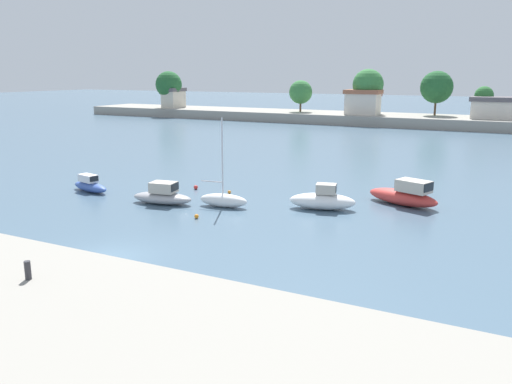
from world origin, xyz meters
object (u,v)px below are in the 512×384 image
mooring_bollard (28,270)px  mooring_buoy_2 (197,216)px  moored_boat_3 (323,200)px  moored_boat_2 (223,200)px  mooring_buoy_1 (229,192)px  moored_boat_4 (405,195)px  moored_boat_1 (163,196)px  mooring_buoy_0 (196,187)px  moored_boat_0 (90,185)px

mooring_bollard → mooring_buoy_2: 15.12m
moored_boat_3 → mooring_buoy_2: 8.39m
moored_boat_2 → mooring_buoy_1: moored_boat_2 is taller
moored_boat_4 → mooring_buoy_1: size_ratio=20.98×
moored_boat_2 → mooring_buoy_2: bearing=-98.0°
moored_boat_2 → moored_boat_3: 6.61m
moored_boat_1 → mooring_buoy_2: size_ratio=16.46×
moored_boat_1 → mooring_bollard: bearing=-76.4°
mooring_bollard → mooring_buoy_1: size_ratio=2.51×
mooring_bollard → moored_boat_2: moored_boat_2 is taller
mooring_buoy_2 → mooring_bollard: bearing=-78.6°
moored_boat_2 → mooring_buoy_0: 5.94m
mooring_bollard → moored_boat_1: (-7.09, 16.74, -1.71)m
moored_boat_2 → mooring_buoy_0: moored_boat_2 is taller
moored_boat_1 → mooring_buoy_1: 5.38m
moored_boat_1 → moored_boat_4: 16.52m
mooring_buoy_2 → mooring_buoy_1: bearing=103.0°
mooring_bollard → moored_boat_4: mooring_bollard is taller
moored_boat_4 → mooring_buoy_2: moored_boat_4 is taller
mooring_bollard → moored_boat_3: bearing=81.1°
moored_boat_0 → moored_boat_3: 17.77m
moored_boat_3 → moored_boat_4: bearing=23.7°
moored_boat_0 → moored_boat_3: size_ratio=0.87×
mooring_buoy_0 → mooring_buoy_1: size_ratio=1.28×
mooring_buoy_2 → moored_boat_2: bearing=89.5°
moored_boat_1 → moored_boat_2: 4.31m
moored_boat_2 → mooring_buoy_2: size_ratio=21.69×
moored_boat_2 → mooring_buoy_0: (-4.65, 3.67, -0.34)m
moored_boat_3 → mooring_buoy_0: 10.86m
mooring_buoy_0 → mooring_buoy_1: 3.05m
moored_boat_4 → mooring_buoy_1: (-12.32, -2.47, -0.57)m
mooring_buoy_1 → moored_boat_3: bearing=-8.2°
moored_boat_3 → mooring_buoy_1: moored_boat_3 is taller
mooring_bollard → moored_boat_0: 22.51m
mooring_bollard → mooring_buoy_0: mooring_bollard is taller
moored_boat_1 → mooring_buoy_1: bearing=52.2°
moored_boat_2 → moored_boat_4: moored_boat_2 is taller
mooring_buoy_0 → moored_boat_0: bearing=-147.6°
mooring_buoy_1 → mooring_buoy_2: mooring_buoy_2 is taller
moored_boat_1 → moored_boat_0: bearing=166.3°
moored_boat_2 → moored_boat_4: size_ratio=1.10×
moored_boat_2 → moored_boat_4: (10.72, 6.03, 0.20)m
mooring_bollard → moored_boat_2: 18.22m
moored_boat_4 → mooring_buoy_2: (-10.75, -9.26, -0.56)m
moored_boat_2 → moored_boat_3: moored_boat_2 is taller
moored_boat_3 → mooring_bollard: bearing=-113.2°
mooring_buoy_2 → moored_boat_1: bearing=153.3°
moored_boat_3 → mooring_buoy_0: bearing=159.4°
moored_boat_0 → mooring_buoy_2: bearing=-0.2°
moored_boat_0 → mooring_buoy_0: 7.97m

